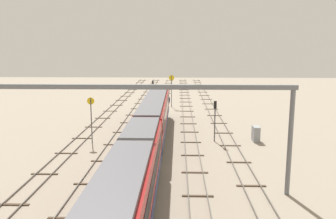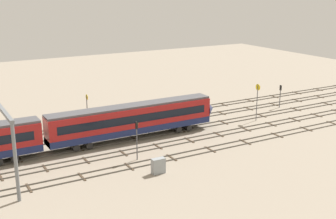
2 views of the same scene
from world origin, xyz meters
TOP-DOWN VIEW (x-y plane):
  - ground_plane at (0.00, 0.00)m, footprint 156.08×156.08m
  - track_near_foreground at (-0.00, -8.91)m, footprint 140.08×2.40m
  - track_second_near at (0.00, -4.45)m, footprint 140.08×2.40m
  - track_with_train at (0.00, 0.00)m, footprint 140.08×2.40m
  - track_second_far at (-0.00, 4.45)m, footprint 140.08×2.40m
  - track_far_background at (0.00, 8.91)m, footprint 140.08×2.40m
  - train at (-28.23, 0.00)m, footprint 75.20×3.24m
  - overhead_gantry at (-21.92, 0.19)m, footprint 0.40×23.62m
  - speed_sign_near_foreground at (16.87, -1.69)m, footprint 0.14×1.01m
  - speed_sign_mid_trackside at (-8.04, 7.13)m, footprint 0.14×0.83m
  - signal_light_trackside_approach at (-6.90, -7.28)m, footprint 0.31×0.32m
  - signal_light_trackside_departure at (25.72, 2.39)m, footprint 0.31×0.32m
  - relay_cabinet at (-6.62, -12.23)m, footprint 1.59×0.74m

SIDE VIEW (x-z plane):
  - ground_plane at x=0.00m, z-range 0.00..0.00m
  - track_second_near at x=0.00m, z-range -0.01..0.15m
  - track_near_foreground at x=0.00m, z-range -0.01..0.15m
  - track_second_far at x=0.00m, z-range -0.01..0.15m
  - track_far_background at x=0.00m, z-range -0.01..0.15m
  - track_with_train at x=0.00m, z-range -0.01..0.15m
  - relay_cabinet at x=-6.62m, z-range 0.00..1.81m
  - train at x=-28.23m, z-range 0.26..5.06m
  - signal_light_trackside_departure at x=25.72m, z-range 0.65..4.67m
  - signal_light_trackside_approach at x=-6.90m, z-range 0.74..5.62m
  - speed_sign_mid_trackside at x=-8.04m, z-range 0.70..6.11m
  - speed_sign_near_foreground at x=16.87m, z-range 0.92..6.87m
  - overhead_gantry at x=-21.92m, z-range 2.41..10.86m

